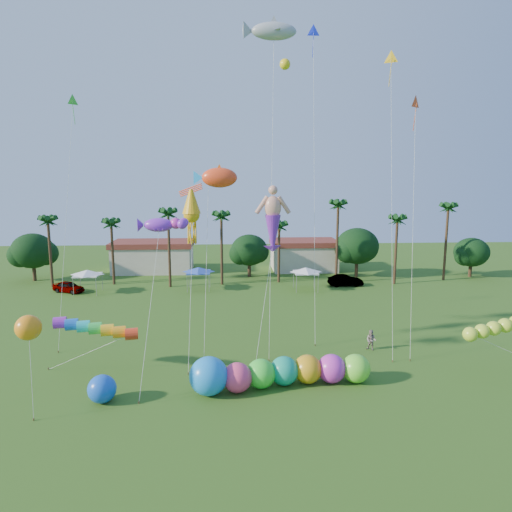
{
  "coord_description": "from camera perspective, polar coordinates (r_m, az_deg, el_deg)",
  "views": [
    {
      "loc": [
        -1.83,
        -21.91,
        14.36
      ],
      "look_at": [
        0.0,
        10.0,
        9.0
      ],
      "focal_mm": 32.0,
      "sensor_mm": 36.0,
      "label": 1
    }
  ],
  "objects": [
    {
      "name": "ground",
      "position": [
        26.26,
        1.36,
        -23.64
      ],
      "size": [
        160.0,
        160.0,
        0.0
      ],
      "primitive_type": "plane",
      "color": "#285116",
      "rests_on": "ground"
    },
    {
      "name": "tree_line",
      "position": [
        66.89,
        1.39,
        0.85
      ],
      "size": [
        69.46,
        8.91,
        11.0
      ],
      "color": "#3A2819",
      "rests_on": "ground"
    },
    {
      "name": "buildings_row",
      "position": [
        72.97,
        -4.22,
        -0.25
      ],
      "size": [
        35.0,
        7.0,
        4.0
      ],
      "color": "beige",
      "rests_on": "ground"
    },
    {
      "name": "tent_row",
      "position": [
        59.53,
        -7.24,
        -1.8
      ],
      "size": [
        31.0,
        4.0,
        0.6
      ],
      "color": "white",
      "rests_on": "ground"
    },
    {
      "name": "car_a",
      "position": [
        63.64,
        -22.4,
        -3.58
      ],
      "size": [
        4.54,
        3.35,
        1.44
      ],
      "primitive_type": "imported",
      "rotation": [
        0.0,
        0.0,
        1.13
      ],
      "color": "#4C4C54",
      "rests_on": "ground"
    },
    {
      "name": "car_b",
      "position": [
        63.51,
        11.13,
        -3.01
      ],
      "size": [
        4.71,
        1.75,
        1.54
      ],
      "primitive_type": "imported",
      "rotation": [
        0.0,
        0.0,
        1.6
      ],
      "color": "#4C4C54",
      "rests_on": "ground"
    },
    {
      "name": "spectator_b",
      "position": [
        40.63,
        14.2,
        -10.16
      ],
      "size": [
        1.08,
        1.04,
        1.75
      ],
      "primitive_type": "imported",
      "rotation": [
        0.0,
        0.0,
        -0.65
      ],
      "color": "gray",
      "rests_on": "ground"
    },
    {
      "name": "caterpillar_inflatable",
      "position": [
        32.78,
        2.37,
        -14.34
      ],
      "size": [
        12.95,
        3.9,
        2.63
      ],
      "rotation": [
        0.0,
        0.0,
        0.14
      ],
      "color": "#F03F74",
      "rests_on": "ground"
    },
    {
      "name": "blue_ball",
      "position": [
        32.47,
        -18.7,
        -15.46
      ],
      "size": [
        1.85,
        1.85,
        1.85
      ],
      "primitive_type": "sphere",
      "color": "blue",
      "rests_on": "ground"
    },
    {
      "name": "rainbow_tube",
      "position": [
        35.63,
        -17.87,
        -9.31
      ],
      "size": [
        8.35,
        1.79,
        3.59
      ],
      "color": "red",
      "rests_on": "ground"
    },
    {
      "name": "green_worm",
      "position": [
        36.9,
        25.21,
        -8.85
      ],
      "size": [
        10.32,
        2.65,
        3.94
      ],
      "color": "#BBE031",
      "rests_on": "ground"
    },
    {
      "name": "orange_ball_kite",
      "position": [
        30.45,
        -26.57,
        -8.02
      ],
      "size": [
        1.89,
        1.89,
        6.47
      ],
      "color": "orange",
      "rests_on": "ground"
    },
    {
      "name": "merman_kite",
      "position": [
        36.61,
        2.12,
        4.1
      ],
      "size": [
        2.99,
        5.1,
        13.45
      ],
      "color": "tan",
      "rests_on": "ground"
    },
    {
      "name": "fish_kite",
      "position": [
        38.22,
        -4.59,
        9.73
      ],
      "size": [
        4.6,
        5.69,
        15.45
      ],
      "color": "#F9441B",
      "rests_on": "ground"
    },
    {
      "name": "shark_kite",
      "position": [
        41.58,
        2.25,
        26.25
      ],
      "size": [
        5.25,
        6.94,
        27.24
      ],
      "color": "#97A0A5",
      "rests_on": "ground"
    },
    {
      "name": "squid_kite",
      "position": [
        36.66,
        -8.05,
        5.13
      ],
      "size": [
        1.57,
        4.94,
        13.7
      ],
      "color": "#EFAC13",
      "rests_on": "ground"
    },
    {
      "name": "lobster_kite",
      "position": [
        33.33,
        -12.06,
        3.81
      ],
      "size": [
        3.99,
        6.25,
        11.88
      ],
      "color": "purple",
      "rests_on": "ground"
    },
    {
      "name": "delta_kite_red",
      "position": [
        40.2,
        19.32,
        17.18
      ],
      "size": [
        1.19,
        3.62,
        21.03
      ],
      "color": "#E74D19",
      "rests_on": "ground"
    },
    {
      "name": "delta_kite_yellow",
      "position": [
        40.77,
        16.53,
        22.04
      ],
      "size": [
        1.25,
        4.35,
        24.52
      ],
      "color": "gold",
      "rests_on": "ground"
    },
    {
      "name": "delta_kite_green",
      "position": [
        44.81,
        -21.95,
        17.02
      ],
      "size": [
        1.45,
        5.54,
        21.74
      ],
      "color": "green",
      "rests_on": "ground"
    },
    {
      "name": "delta_kite_blue",
      "position": [
        44.53,
        7.19,
        25.42
      ],
      "size": [
        1.27,
        4.79,
        27.79
      ],
      "color": "#1A2DF1",
      "rests_on": "ground"
    }
  ]
}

